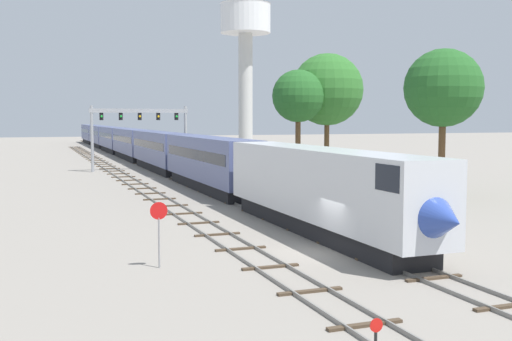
# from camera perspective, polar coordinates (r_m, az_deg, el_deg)

# --- Properties ---
(ground_plane) EXTENTS (400.00, 400.00, 0.00)m
(ground_plane) POSITION_cam_1_polar(r_m,az_deg,el_deg) (30.18, 6.17, -7.55)
(ground_plane) COLOR gray
(track_main) EXTENTS (2.60, 200.00, 0.16)m
(track_main) POSITION_cam_1_polar(r_m,az_deg,el_deg) (87.93, -10.27, 0.59)
(track_main) COLOR slate
(track_main) RESTS_ON ground
(track_near) EXTENTS (2.60, 160.00, 0.16)m
(track_near) POSITION_cam_1_polar(r_m,az_deg,el_deg) (67.38, -11.92, -0.71)
(track_near) COLOR slate
(track_near) RESTS_ON ground
(passenger_train) EXTENTS (3.04, 156.71, 4.80)m
(passenger_train) POSITION_cam_1_polar(r_m,az_deg,el_deg) (99.83, -11.51, 2.53)
(passenger_train) COLOR silver
(passenger_train) RESTS_ON ground
(signal_gantry) EXTENTS (12.10, 0.49, 8.00)m
(signal_gantry) POSITION_cam_1_polar(r_m,az_deg,el_deg) (77.43, -10.68, 4.32)
(signal_gantry) COLOR #999BA0
(signal_gantry) RESTS_ON ground
(water_tower) EXTENTS (9.30, 9.30, 28.45)m
(water_tower) POSITION_cam_1_polar(r_m,az_deg,el_deg) (115.37, -0.98, 12.66)
(water_tower) COLOR beige
(water_tower) RESTS_ON ground
(stop_sign) EXTENTS (0.76, 0.08, 2.88)m
(stop_sign) POSITION_cam_1_polar(r_m,az_deg,el_deg) (26.98, -8.96, -5.01)
(stop_sign) COLOR gray
(stop_sign) RESTS_ON ground
(trackside_tree_left) EXTENTS (7.94, 7.94, 13.61)m
(trackside_tree_left) POSITION_cam_1_polar(r_m,az_deg,el_deg) (69.05, 6.59, 7.42)
(trackside_tree_left) COLOR brown
(trackside_tree_left) RESTS_ON ground
(trackside_tree_mid) EXTENTS (6.33, 6.33, 12.09)m
(trackside_tree_mid) POSITION_cam_1_polar(r_m,az_deg,el_deg) (52.50, 16.92, 7.26)
(trackside_tree_mid) COLOR brown
(trackside_tree_mid) RESTS_ON ground
(trackside_tree_right) EXTENTS (5.56, 5.56, 11.61)m
(trackside_tree_right) POSITION_cam_1_polar(r_m,az_deg,el_deg) (65.80, 3.92, 6.83)
(trackside_tree_right) COLOR brown
(trackside_tree_right) RESTS_ON ground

